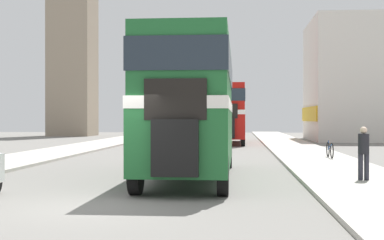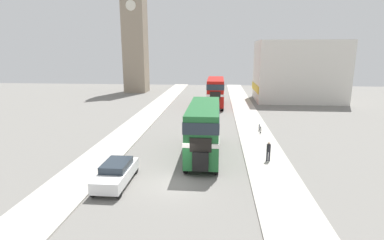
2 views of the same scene
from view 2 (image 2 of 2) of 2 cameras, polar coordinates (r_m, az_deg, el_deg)
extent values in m
plane|color=slate|center=(20.25, -3.36, -12.12)|extent=(120.00, 120.00, 0.00)
cube|color=#B7B2A8|center=(20.43, 16.17, -12.21)|extent=(3.50, 120.00, 0.12)
cube|color=#B7B2A8|center=(22.18, -21.21, -10.55)|extent=(3.50, 120.00, 0.12)
cube|color=#1E602D|center=(25.01, 2.26, -3.90)|extent=(2.48, 9.28, 1.69)
cube|color=white|center=(24.74, 2.28, -1.69)|extent=(2.51, 9.32, 0.31)
cube|color=#1E602D|center=(24.49, 2.30, 0.75)|extent=(2.43, 9.09, 1.84)
cube|color=#232D38|center=(24.47, 2.30, 0.96)|extent=(2.51, 9.18, 0.83)
cube|color=black|center=(20.55, 1.61, -7.95)|extent=(1.12, 0.20, 1.35)
cube|color=black|center=(20.30, 1.65, -4.80)|extent=(1.49, 0.12, 0.98)
cylinder|color=black|center=(21.75, -1.19, -8.81)|extent=(0.28, 1.02, 1.02)
cylinder|color=black|center=(21.64, 4.69, -8.97)|extent=(0.28, 1.02, 1.02)
cylinder|color=black|center=(28.87, 0.42, -3.27)|extent=(0.28, 1.02, 1.02)
cylinder|color=black|center=(28.78, 4.80, -3.37)|extent=(0.28, 1.02, 1.02)
cube|color=#B2140F|center=(48.12, 4.48, 4.26)|extent=(2.54, 9.56, 1.71)
cube|color=white|center=(47.98, 4.50, 5.46)|extent=(2.57, 9.61, 0.31)
cube|color=#B2140F|center=(47.85, 4.53, 6.75)|extent=(2.49, 9.37, 1.87)
cube|color=#232D38|center=(47.84, 4.53, 6.86)|extent=(2.57, 9.46, 0.84)
cube|color=black|center=(43.32, 4.41, 3.18)|extent=(1.14, 0.20, 1.37)
cube|color=black|center=(43.27, 4.44, 4.72)|extent=(1.52, 0.12, 0.99)
cylinder|color=black|center=(44.37, 2.95, 2.46)|extent=(0.28, 1.02, 1.02)
cylinder|color=black|center=(44.35, 5.87, 2.41)|extent=(0.28, 1.02, 1.02)
cylinder|color=black|center=(52.09, 3.27, 4.02)|extent=(0.28, 1.02, 1.02)
cylinder|color=black|center=(52.07, 5.76, 3.98)|extent=(0.28, 1.02, 1.02)
cube|color=white|center=(20.62, -14.25, -10.03)|extent=(1.80, 4.63, 0.74)
cube|color=#232D38|center=(20.56, -14.17, -8.30)|extent=(1.58, 2.41, 0.46)
cylinder|color=black|center=(19.46, -18.30, -12.84)|extent=(0.20, 0.64, 0.64)
cylinder|color=black|center=(18.91, -13.72, -13.32)|extent=(0.20, 0.64, 0.64)
cylinder|color=black|center=(22.63, -14.59, -8.87)|extent=(0.20, 0.64, 0.64)
cylinder|color=black|center=(22.16, -10.64, -9.15)|extent=(0.20, 0.64, 0.64)
cylinder|color=#282833|center=(24.48, 14.10, -6.71)|extent=(0.14, 0.14, 0.76)
cylinder|color=#282833|center=(24.51, 14.51, -6.71)|extent=(0.14, 0.14, 0.76)
cylinder|color=black|center=(24.28, 14.39, -5.19)|extent=(0.32, 0.32, 0.60)
sphere|color=beige|center=(24.16, 14.45, -4.28)|extent=(0.21, 0.21, 0.21)
torus|color=black|center=(32.47, 12.94, -1.83)|extent=(0.05, 0.71, 0.71)
torus|color=black|center=(33.47, 12.70, -1.37)|extent=(0.05, 0.71, 0.71)
cylinder|color=#234C93|center=(32.93, 12.83, -1.35)|extent=(0.04, 1.06, 0.34)
cylinder|color=#234C93|center=(33.28, 12.75, -1.08)|extent=(0.04, 0.04, 0.43)
cube|color=gray|center=(66.00, -10.76, 14.52)|extent=(4.53, 4.53, 21.26)
cylinder|color=silver|center=(64.36, -11.62, 20.62)|extent=(2.04, 0.10, 2.04)
cube|color=silver|center=(55.99, 19.63, 8.75)|extent=(14.53, 9.62, 10.38)
cube|color=gold|center=(54.89, 11.94, 6.09)|extent=(0.12, 9.14, 1.25)
camera|label=1|loc=(9.48, 6.73, -31.52)|focal=50.00mm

